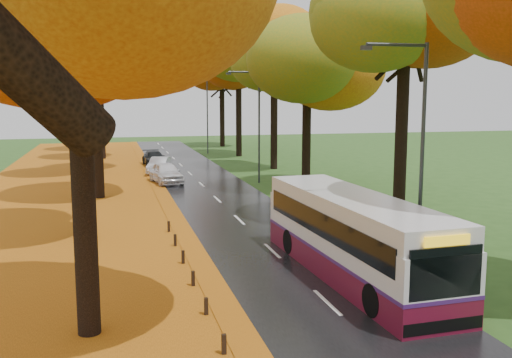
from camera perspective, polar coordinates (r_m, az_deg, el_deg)
name	(u,v)px	position (r m, az deg, el deg)	size (l,w,h in m)	color
road	(214,197)	(35.56, -4.19, -1.78)	(6.50, 90.00, 0.04)	black
centre_line	(214,196)	(35.55, -4.19, -1.74)	(0.12, 90.00, 0.01)	silver
leaf_verge	(62,204)	(35.12, -18.80, -2.35)	(12.00, 90.00, 0.02)	#7C3E0B
leaf_drift	(165,199)	(35.15, -9.09, -1.94)	(0.90, 90.00, 0.01)	#C87014
trees_left	(89,41)	(36.68, -16.36, 13.14)	(9.20, 74.00, 13.88)	black
trees_right	(315,43)	(38.92, 5.90, 13.35)	(9.30, 74.20, 13.96)	black
bollard_row	(214,324)	(15.57, -4.19, -14.26)	(0.11, 23.51, 0.52)	black
streetlamp_near	(416,141)	(20.26, 15.72, 3.71)	(2.45, 0.18, 8.00)	#333538
streetlamp_mid	(256,118)	(40.77, -0.03, 6.17)	(2.45, 0.18, 8.00)	#333538
streetlamp_far	(205,110)	(62.31, -5.12, 6.87)	(2.45, 0.18, 8.00)	#333538
bus	(353,234)	(20.00, 9.64, -5.44)	(2.88, 10.79, 2.82)	#5B0E23
car_white	(166,173)	(41.34, -8.98, 0.63)	(1.76, 4.38, 1.49)	white
car_silver	(159,165)	(46.75, -9.63, 1.37)	(1.36, 3.91, 1.29)	#ADB0B6
car_dark	(154,158)	(52.17, -10.15, 2.06)	(1.79, 4.40, 1.28)	black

